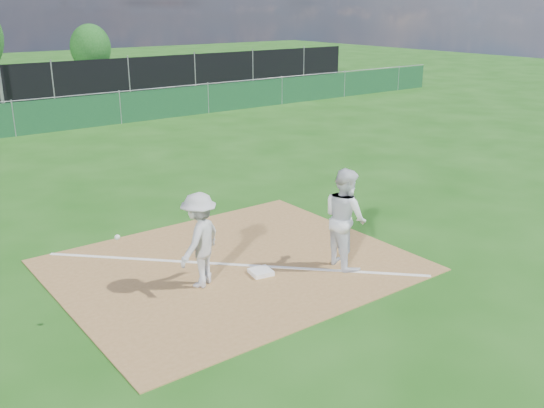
{
  "coord_description": "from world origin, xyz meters",
  "views": [
    {
      "loc": [
        -5.47,
        -7.44,
        4.52
      ],
      "look_at": [
        0.89,
        1.0,
        1.0
      ],
      "focal_mm": 40.0,
      "sensor_mm": 36.0,
      "label": 1
    }
  ],
  "objects_px": {
    "play_at_first": "(200,240)",
    "tree_right": "(91,47)",
    "runner": "(345,218)",
    "car_right": "(23,80)",
    "first_base": "(261,272)"
  },
  "relations": [
    {
      "from": "first_base",
      "to": "runner",
      "type": "relative_size",
      "value": 0.2
    },
    {
      "from": "runner",
      "to": "car_right",
      "type": "bearing_deg",
      "value": 6.57
    },
    {
      "from": "first_base",
      "to": "runner",
      "type": "bearing_deg",
      "value": -20.44
    },
    {
      "from": "runner",
      "to": "tree_right",
      "type": "distance_m",
      "value": 34.9
    },
    {
      "from": "tree_right",
      "to": "runner",
      "type": "bearing_deg",
      "value": -104.06
    },
    {
      "from": "play_at_first",
      "to": "runner",
      "type": "height_order",
      "value": "runner"
    },
    {
      "from": "runner",
      "to": "play_at_first",
      "type": "bearing_deg",
      "value": 82.51
    },
    {
      "from": "first_base",
      "to": "play_at_first",
      "type": "bearing_deg",
      "value": 165.09
    },
    {
      "from": "first_base",
      "to": "play_at_first",
      "type": "distance_m",
      "value": 1.32
    },
    {
      "from": "runner",
      "to": "car_right",
      "type": "relative_size",
      "value": 0.43
    },
    {
      "from": "first_base",
      "to": "car_right",
      "type": "relative_size",
      "value": 0.09
    },
    {
      "from": "play_at_first",
      "to": "tree_right",
      "type": "height_order",
      "value": "tree_right"
    },
    {
      "from": "car_right",
      "to": "tree_right",
      "type": "distance_m",
      "value": 9.67
    },
    {
      "from": "play_at_first",
      "to": "runner",
      "type": "distance_m",
      "value": 2.63
    },
    {
      "from": "play_at_first",
      "to": "tree_right",
      "type": "bearing_deg",
      "value": 71.62
    }
  ]
}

